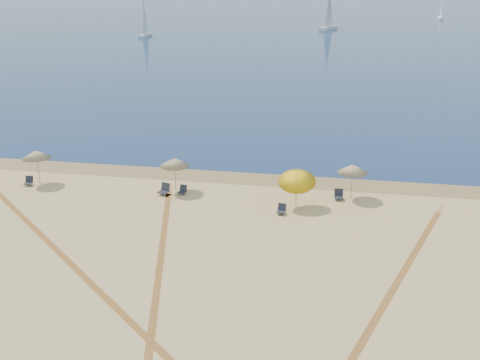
% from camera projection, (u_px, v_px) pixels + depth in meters
% --- Properties ---
extents(ocean, '(500.00, 500.00, 0.00)m').
position_uv_depth(ocean, '(328.00, 6.00, 225.61)').
color(ocean, '#0C2151').
rests_on(ocean, ground).
extents(wet_sand, '(500.00, 500.00, 0.00)m').
position_uv_depth(wet_sand, '(250.00, 178.00, 40.31)').
color(wet_sand, olive).
rests_on(wet_sand, ground).
extents(umbrella_1, '(1.93, 1.94, 2.46)m').
position_uv_depth(umbrella_1, '(36.00, 154.00, 38.52)').
color(umbrella_1, gray).
rests_on(umbrella_1, ground).
extents(umbrella_2, '(1.98, 1.98, 2.39)m').
position_uv_depth(umbrella_2, '(175.00, 162.00, 37.22)').
color(umbrella_2, gray).
rests_on(umbrella_2, ground).
extents(umbrella_3, '(2.33, 2.37, 2.63)m').
position_uv_depth(umbrella_3, '(297.00, 178.00, 34.68)').
color(umbrella_3, gray).
rests_on(umbrella_3, ground).
extents(umbrella_4, '(1.95, 1.95, 2.36)m').
position_uv_depth(umbrella_4, '(353.00, 169.00, 36.05)').
color(umbrella_4, gray).
rests_on(umbrella_4, ground).
extents(chair_2, '(0.60, 0.67, 0.62)m').
position_uv_depth(chair_2, '(29.00, 181.00, 38.84)').
color(chair_2, black).
rests_on(chair_2, ground).
extents(chair_3, '(0.78, 0.86, 0.74)m').
position_uv_depth(chair_3, '(164.00, 190.00, 37.25)').
color(chair_3, black).
rests_on(chair_3, ground).
extents(chair_4, '(0.55, 0.63, 0.59)m').
position_uv_depth(chair_4, '(183.00, 190.00, 37.33)').
color(chair_4, black).
rests_on(chair_4, ground).
extents(chair_5, '(0.56, 0.64, 0.61)m').
position_uv_depth(chair_5, '(282.00, 209.00, 34.30)').
color(chair_5, black).
rests_on(chair_5, ground).
extents(chair_6, '(0.61, 0.70, 0.67)m').
position_uv_depth(chair_6, '(339.00, 195.00, 36.42)').
color(chair_6, black).
rests_on(chair_6, ground).
extents(sailboat_0, '(1.44, 5.47, 8.13)m').
position_uv_depth(sailboat_0, '(145.00, 25.00, 123.22)').
color(sailboat_0, white).
rests_on(sailboat_0, ocean).
extents(sailboat_1, '(4.41, 6.93, 10.17)m').
position_uv_depth(sailboat_1, '(329.00, 17.00, 137.43)').
color(sailboat_1, white).
rests_on(sailboat_1, ocean).
extents(sailboat_2, '(1.48, 5.16, 7.62)m').
position_uv_depth(sailboat_2, '(441.00, 11.00, 166.60)').
color(sailboat_2, white).
rests_on(sailboat_2, ocean).
extents(tire_tracks, '(53.57, 41.58, 0.00)m').
position_uv_depth(tire_tracks, '(188.00, 291.00, 26.08)').
color(tire_tracks, tan).
rests_on(tire_tracks, ground).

